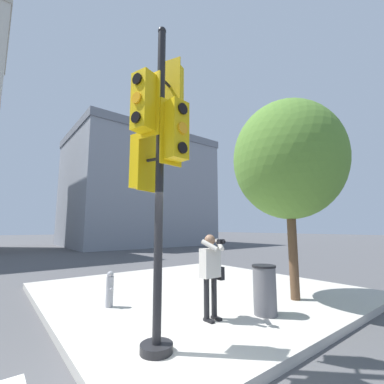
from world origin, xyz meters
TOP-DOWN VIEW (x-y plane):
  - sidewalk_corner at (3.50, 3.50)m, footprint 8.00×8.00m
  - traffic_signal_pole at (0.50, 0.77)m, footprint 1.09×1.12m
  - person_photographer at (2.04, 1.25)m, footprint 0.58×0.54m
  - street_tree at (4.66, 1.00)m, footprint 2.92×2.92m
  - fire_hydrant at (0.77, 3.30)m, footprint 0.16×0.22m
  - trash_bin at (3.12, 0.78)m, footprint 0.50×0.50m
  - building_right at (11.92, 24.82)m, footprint 15.06×11.97m

SIDE VIEW (x-z plane):
  - sidewalk_corner at x=3.50m, z-range 0.00..0.16m
  - fire_hydrant at x=0.77m, z-range 0.16..0.95m
  - trash_bin at x=3.12m, z-range 0.16..1.16m
  - person_photographer at x=2.04m, z-range 0.32..1.97m
  - traffic_signal_pole at x=0.50m, z-range 0.68..5.88m
  - street_tree at x=4.66m, z-range 1.15..6.36m
  - building_right at x=11.92m, z-range 0.01..12.26m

